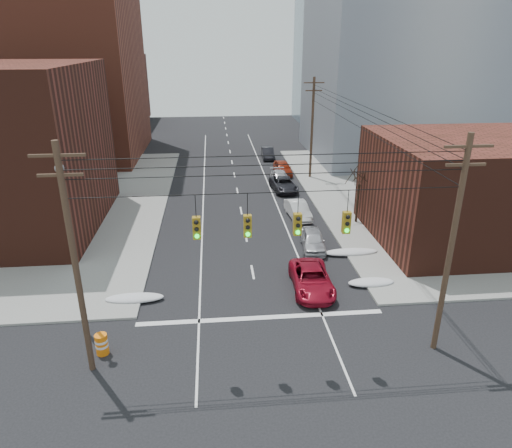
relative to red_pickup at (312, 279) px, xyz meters
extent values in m
plane|color=black|center=(-3.48, -9.37, -0.72)|extent=(160.00, 160.00, 0.00)
cube|color=gray|center=(23.52, 17.63, -0.64)|extent=(40.00, 40.00, 0.15)
cube|color=brown|center=(-27.48, 38.63, 14.28)|extent=(24.00, 20.00, 30.00)
cube|color=#451E14|center=(-29.48, 64.63, 5.28)|extent=(22.00, 18.00, 12.00)
cube|color=gray|center=(18.52, 34.63, 11.78)|extent=(22.00, 20.00, 25.00)
cube|color=gray|center=(20.52, 60.63, 10.28)|extent=(20.00, 18.00, 22.00)
cube|color=#451E14|center=(14.52, 6.63, 3.28)|extent=(16.00, 12.00, 8.00)
cylinder|color=#473323|center=(-11.98, -6.37, 4.78)|extent=(0.28, 0.28, 11.00)
cube|color=#473323|center=(-11.98, -6.37, 9.68)|extent=(2.20, 0.12, 0.12)
cube|color=#473323|center=(-11.98, -6.37, 8.88)|extent=(1.80, 0.12, 0.12)
cylinder|color=#473323|center=(5.02, -6.37, 4.78)|extent=(0.28, 0.28, 11.00)
cube|color=#473323|center=(5.02, -6.37, 9.68)|extent=(2.20, 0.12, 0.12)
cube|color=#473323|center=(5.02, -6.37, 8.88)|extent=(1.80, 0.12, 0.12)
cylinder|color=#473323|center=(5.02, 24.63, 4.78)|extent=(0.28, 0.28, 11.00)
cube|color=#473323|center=(5.02, 24.63, 9.68)|extent=(2.20, 0.12, 0.12)
cube|color=#473323|center=(5.02, 24.63, 8.88)|extent=(1.80, 0.12, 0.12)
cylinder|color=black|center=(-3.48, -6.37, 7.88)|extent=(17.00, 0.04, 0.04)
cylinder|color=black|center=(-6.68, -6.37, 7.38)|extent=(0.03, 0.03, 1.00)
cube|color=olive|center=(-6.68, -6.37, 6.38)|extent=(0.35, 0.30, 1.00)
sphere|color=black|center=(-6.68, -6.54, 6.70)|extent=(0.20, 0.20, 0.20)
sphere|color=black|center=(-6.68, -6.54, 6.38)|extent=(0.20, 0.20, 0.20)
sphere|color=#0CE526|center=(-6.68, -6.54, 6.06)|extent=(0.20, 0.20, 0.20)
cylinder|color=black|center=(-4.48, -6.37, 7.38)|extent=(0.03, 0.03, 1.00)
cube|color=olive|center=(-4.48, -6.37, 6.38)|extent=(0.35, 0.30, 1.00)
sphere|color=black|center=(-4.48, -6.54, 6.70)|extent=(0.20, 0.20, 0.20)
sphere|color=black|center=(-4.48, -6.54, 6.38)|extent=(0.20, 0.20, 0.20)
sphere|color=#0CE526|center=(-4.48, -6.54, 6.06)|extent=(0.20, 0.20, 0.20)
cylinder|color=black|center=(-2.28, -6.37, 7.38)|extent=(0.03, 0.03, 1.00)
cube|color=olive|center=(-2.28, -6.37, 6.38)|extent=(0.35, 0.30, 1.00)
sphere|color=black|center=(-2.28, -6.54, 6.70)|extent=(0.20, 0.20, 0.20)
sphere|color=black|center=(-2.28, -6.54, 6.38)|extent=(0.20, 0.20, 0.20)
sphere|color=#0CE526|center=(-2.28, -6.54, 6.06)|extent=(0.20, 0.20, 0.20)
cylinder|color=black|center=(-0.08, -6.37, 7.38)|extent=(0.03, 0.03, 1.00)
cube|color=olive|center=(-0.08, -6.37, 6.38)|extent=(0.35, 0.30, 1.00)
sphere|color=black|center=(-0.08, -6.54, 6.70)|extent=(0.20, 0.20, 0.20)
sphere|color=black|center=(-0.08, -6.54, 6.38)|extent=(0.20, 0.20, 0.20)
sphere|color=#0CE526|center=(-0.08, -6.54, 6.06)|extent=(0.20, 0.20, 0.20)
cylinder|color=gray|center=(-12.98, -3.37, 3.78)|extent=(0.18, 0.18, 9.00)
sphere|color=gray|center=(-12.98, -3.37, 8.38)|extent=(0.44, 0.44, 0.44)
cylinder|color=black|center=(6.12, 10.63, 1.03)|extent=(0.20, 0.20, 3.50)
cylinder|color=black|center=(6.51, 10.75, 3.36)|extent=(0.27, 0.82, 1.19)
cylinder|color=black|center=(6.35, 11.20, 3.44)|extent=(1.17, 0.54, 1.38)
cylinder|color=black|center=(5.69, 11.37, 3.48)|extent=(1.44, 1.00, 1.48)
cylinder|color=black|center=(5.73, 10.69, 3.36)|extent=(0.17, 0.84, 1.19)
cylinder|color=black|center=(5.67, 10.21, 3.44)|extent=(0.82, 0.99, 1.40)
cylinder|color=black|center=(6.19, 9.78, 3.48)|extent=(1.74, 0.21, 1.43)
cylinder|color=black|center=(6.45, 10.40, 3.36)|extent=(0.48, 0.73, 1.20)
ellipsoid|color=silver|center=(-10.88, -0.37, -0.51)|extent=(3.50, 1.08, 0.42)
ellipsoid|color=silver|center=(3.92, 0.13, -0.51)|extent=(3.00, 1.08, 0.42)
ellipsoid|color=silver|center=(3.92, 4.63, -0.51)|extent=(4.00, 1.08, 0.42)
imported|color=maroon|center=(0.00, 0.00, 0.00)|extent=(2.57, 5.25, 1.43)
imported|color=silver|center=(1.35, 5.91, -0.01)|extent=(2.09, 4.32, 1.42)
imported|color=silver|center=(1.40, 12.41, 0.00)|extent=(1.90, 4.47, 1.43)
imported|color=black|center=(1.32, 20.21, -0.04)|extent=(2.71, 5.08, 1.36)
imported|color=#BBBBC0|center=(1.32, 22.58, -0.04)|extent=(2.06, 4.71, 1.35)
imported|color=maroon|center=(2.14, 26.41, 0.05)|extent=(1.93, 4.56, 1.54)
imported|color=black|center=(1.32, 34.19, -0.01)|extent=(1.58, 4.29, 1.40)
imported|color=white|center=(-19.35, 8.96, 0.15)|extent=(4.62, 2.88, 1.44)
imported|color=#B7B6BB|center=(-18.58, 17.69, 0.12)|extent=(5.03, 2.47, 1.38)
imported|color=#A2A1A6|center=(-20.43, 20.36, 0.10)|extent=(4.07, 1.99, 1.34)
cylinder|color=orange|center=(-11.72, -5.25, -0.16)|extent=(0.74, 0.74, 1.11)
cylinder|color=white|center=(-11.72, -5.25, 0.06)|extent=(0.75, 0.75, 0.13)
cylinder|color=white|center=(-11.72, -5.25, -0.22)|extent=(0.75, 0.75, 0.13)
camera|label=1|loc=(-5.86, -24.66, 13.91)|focal=32.00mm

